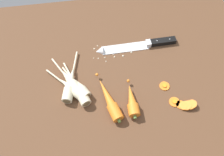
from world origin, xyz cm
name	(u,v)px	position (x,y,z in cm)	size (l,w,h in cm)	color
ground_plane	(111,78)	(0.00, 0.00, -2.00)	(120.00, 90.00, 4.00)	brown
chefs_knife	(135,46)	(12.08, 12.89, 0.65)	(34.76, 4.80, 4.18)	silver
whole_carrot	(110,101)	(-2.31, -11.80, 2.10)	(8.81, 21.46, 4.20)	orange
whole_carrot_second	(132,101)	(5.87, -13.21, 2.10)	(4.28, 16.16, 4.20)	orange
parsnip_front	(79,86)	(-13.20, -4.17, 1.98)	(10.59, 16.02, 4.00)	beige
parsnip_mid_left	(72,89)	(-15.77, -4.75, 1.98)	(16.01, 16.93, 4.00)	beige
parsnip_mid_right	(71,81)	(-16.14, -1.52, 1.98)	(12.36, 19.28, 4.00)	beige
parsnip_back	(70,84)	(-16.33, -2.48, 1.98)	(7.65, 23.18, 4.00)	beige
parsnip_outer	(79,89)	(-13.31, -5.47, 1.98)	(9.79, 20.70, 4.00)	beige
carrot_slice_stack	(187,105)	(25.87, -17.07, 0.84)	(7.44, 4.56, 2.54)	orange
carrot_slice_stray_near	(165,86)	(19.91, -7.73, 0.36)	(3.96, 3.96, 0.70)	orange
carrot_slice_stray_mid	(175,102)	(21.92, -14.96, 0.36)	(4.07, 4.07, 0.70)	orange
mince_crumbs	(115,51)	(3.24, 11.62, 0.38)	(17.37, 9.03, 0.86)	beige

